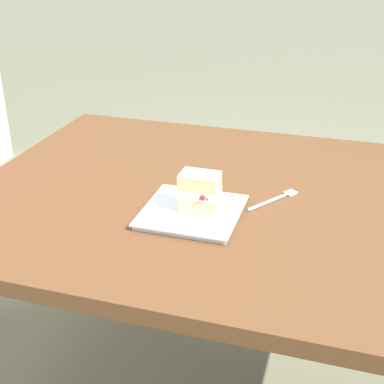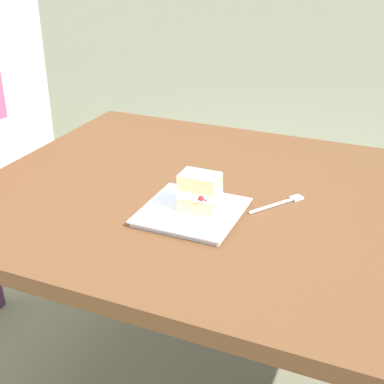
{
  "view_description": "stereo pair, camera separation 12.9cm",
  "coord_description": "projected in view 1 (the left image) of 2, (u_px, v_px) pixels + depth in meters",
  "views": [
    {
      "loc": [
        -0.24,
        1.25,
        1.41
      ],
      "look_at": [
        0.1,
        0.14,
        0.84
      ],
      "focal_mm": 50.36,
      "sensor_mm": 36.0,
      "label": 1
    },
    {
      "loc": [
        -0.36,
        1.21,
        1.41
      ],
      "look_at": [
        0.1,
        0.14,
        0.84
      ],
      "focal_mm": 50.36,
      "sensor_mm": 36.0,
      "label": 2
    }
  ],
  "objects": [
    {
      "name": "dessert_plate",
      "position": [
        192.0,
        212.0,
        1.32
      ],
      "size": [
        0.23,
        0.23,
        0.02
      ],
      "color": "white",
      "rests_on": "patio_table"
    },
    {
      "name": "patio_table",
      "position": [
        244.0,
        228.0,
        1.45
      ],
      "size": [
        1.47,
        1.03,
        0.78
      ],
      "color": "brown",
      "rests_on": "ground"
    },
    {
      "name": "cake_slice",
      "position": [
        200.0,
        192.0,
        1.29
      ],
      "size": [
        0.1,
        0.08,
        0.1
      ],
      "color": "#EAD18C",
      "rests_on": "dessert_plate"
    },
    {
      "name": "dessert_fork",
      "position": [
        275.0,
        199.0,
        1.39
      ],
      "size": [
        0.11,
        0.15,
        0.01
      ],
      "color": "silver",
      "rests_on": "patio_table"
    }
  ]
}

